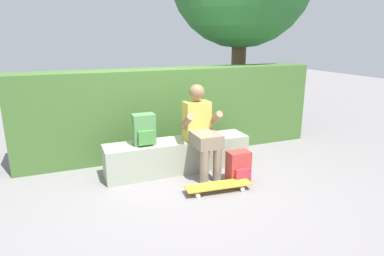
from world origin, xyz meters
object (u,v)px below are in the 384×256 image
person_skater (201,128)px  backpack_on_bench (144,130)px  bench_main (178,155)px  skateboard_near_person (218,186)px  backpack_on_ground (239,167)px

person_skater → backpack_on_bench: bearing=164.6°
backpack_on_bench → bench_main: bearing=1.2°
bench_main → backpack_on_bench: backpack_on_bench is taller
person_skater → skateboard_near_person: person_skater is taller
skateboard_near_person → backpack_on_bench: (-0.68, 0.79, 0.55)m
bench_main → skateboard_near_person: 0.84m
person_skater → backpack_on_bench: person_skater is taller
person_skater → backpack_on_bench: (-0.71, 0.20, -0.01)m
backpack_on_ground → backpack_on_bench: bearing=148.9°
bench_main → backpack_on_ground: bench_main is taller
backpack_on_bench → skateboard_near_person: bearing=-49.2°
bench_main → skateboard_near_person: bench_main is taller
person_skater → backpack_on_bench: size_ratio=2.96×
backpack_on_bench → backpack_on_ground: size_ratio=1.00×
person_skater → skateboard_near_person: size_ratio=1.45×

